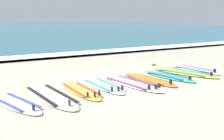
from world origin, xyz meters
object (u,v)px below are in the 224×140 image
at_px(surfboard_2, 81,90).
at_px(surfboard_6, 169,76).
at_px(surfboard_5, 149,79).
at_px(surfboard_7, 184,73).
at_px(surfboard_4, 131,83).
at_px(surfboard_1, 51,96).
at_px(surfboard_0, 14,103).
at_px(surfboard_8, 195,70).
at_px(surfboard_3, 103,86).

distance_m(surfboard_2, surfboard_6, 2.94).
distance_m(surfboard_5, surfboard_7, 1.58).
height_order(surfboard_5, surfboard_7, same).
bearing_deg(surfboard_4, surfboard_1, -178.65).
xyz_separation_m(surfboard_0, surfboard_4, (3.07, 0.19, 0.00)).
xyz_separation_m(surfboard_1, surfboard_4, (2.25, 0.05, 0.00)).
relative_size(surfboard_5, surfboard_8, 1.09).
relative_size(surfboard_1, surfboard_3, 1.26).
xyz_separation_m(surfboard_2, surfboard_6, (2.94, 0.13, -0.00)).
distance_m(surfboard_1, surfboard_4, 2.25).
bearing_deg(surfboard_2, surfboard_3, 12.15).
height_order(surfboard_0, surfboard_6, same).
relative_size(surfboard_0, surfboard_3, 1.02).
distance_m(surfboard_3, surfboard_6, 2.24).
height_order(surfboard_4, surfboard_6, same).
bearing_deg(surfboard_6, surfboard_3, 179.54).
bearing_deg(surfboard_1, surfboard_0, -170.31).
xyz_separation_m(surfboard_1, surfboard_7, (4.51, 0.38, 0.00)).
distance_m(surfboard_5, surfboard_6, 0.77).
bearing_deg(surfboard_5, surfboard_6, 2.21).
relative_size(surfboard_2, surfboard_8, 1.03).
bearing_deg(surfboard_6, surfboard_7, 12.07).
height_order(surfboard_1, surfboard_7, same).
distance_m(surfboard_1, surfboard_6, 3.72).
bearing_deg(surfboard_5, surfboard_7, 7.25).
bearing_deg(surfboard_8, surfboard_7, -165.63).
distance_m(surfboard_0, surfboard_1, 0.84).
xyz_separation_m(surfboard_0, surfboard_2, (1.61, 0.22, 0.00)).
bearing_deg(surfboard_1, surfboard_6, 3.22).
bearing_deg(surfboard_2, surfboard_7, 4.62).
height_order(surfboard_0, surfboard_5, same).
distance_m(surfboard_3, surfboard_8, 3.72).
bearing_deg(surfboard_2, surfboard_0, -172.26).
bearing_deg(surfboard_8, surfboard_3, -175.02).
bearing_deg(surfboard_7, surfboard_8, 14.37).
bearing_deg(surfboard_4, surfboard_0, -176.38).
bearing_deg(surfboard_0, surfboard_4, 3.62).
height_order(surfboard_2, surfboard_5, same).
distance_m(surfboard_4, surfboard_6, 1.48).
height_order(surfboard_2, surfboard_8, same).
height_order(surfboard_5, surfboard_6, same).
relative_size(surfboard_2, surfboard_3, 1.00).
bearing_deg(surfboard_5, surfboard_1, -176.52).
distance_m(surfboard_1, surfboard_7, 4.53).
height_order(surfboard_7, surfboard_8, same).
height_order(surfboard_1, surfboard_5, same).
xyz_separation_m(surfboard_1, surfboard_5, (2.94, 0.18, 0.00)).
distance_m(surfboard_3, surfboard_5, 1.47).
xyz_separation_m(surfboard_1, surfboard_3, (1.48, 0.23, 0.00)).
relative_size(surfboard_1, surfboard_8, 1.30).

